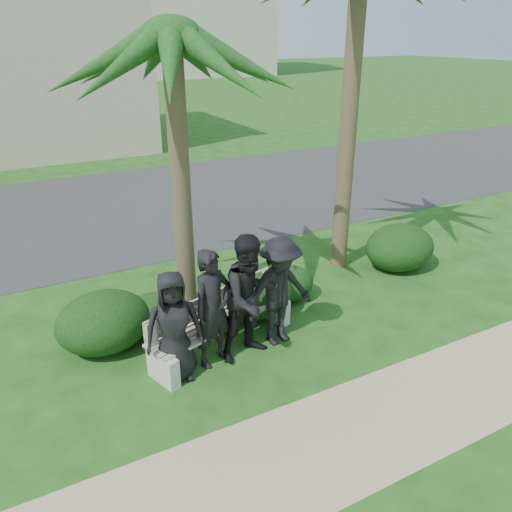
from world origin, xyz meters
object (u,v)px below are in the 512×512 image
object	(u,v)px
park_bench	(223,325)
man_c	(251,297)
man_a	(174,327)
man_d	(280,292)
man_b	(213,309)
palm_left	(171,39)

from	to	relation	value
park_bench	man_c	distance (m)	0.74
man_a	man_d	bearing A→B (deg)	12.84
man_c	man_d	xyz separation A→B (m)	(0.54, 0.09, -0.08)
man_b	man_c	xyz separation A→B (m)	(0.56, -0.08, 0.07)
man_b	man_c	size ratio (longest dim) A/B	0.93
man_c	man_d	world-z (taller)	man_c
man_d	man_a	bearing A→B (deg)	177.32
park_bench	man_b	bearing A→B (deg)	-151.15
man_a	man_c	world-z (taller)	man_c
man_a	man_c	distance (m)	1.18
man_b	man_d	bearing A→B (deg)	-17.81
man_c	palm_left	size ratio (longest dim) A/B	0.36
man_b	man_a	bearing A→B (deg)	167.93
man_c	palm_left	world-z (taller)	palm_left
man_b	palm_left	world-z (taller)	palm_left
park_bench	man_d	xyz separation A→B (m)	(0.83, -0.27, 0.49)
palm_left	man_c	bearing A→B (deg)	-81.88
man_a	man_d	size ratio (longest dim) A/B	0.92
palm_left	man_d	bearing A→B (deg)	-66.04
palm_left	man_b	bearing A→B (deg)	-98.88
man_b	palm_left	bearing A→B (deg)	62.40
park_bench	man_d	size ratio (longest dim) A/B	1.48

